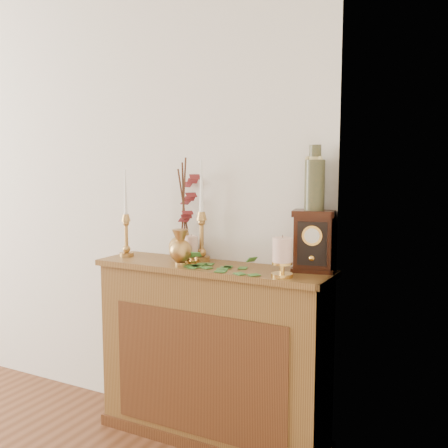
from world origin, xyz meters
The scene contains 10 objects.
console_shelf centered at (1.40, 2.10, 0.44)m, with size 1.24×0.34×0.93m.
candlestick_left centered at (0.86, 2.10, 1.09)m, with size 0.08×0.08×0.48m.
candlestick_center centered at (1.30, 2.18, 1.10)m, with size 0.09×0.09×0.53m.
bud_vase centered at (1.28, 2.00, 1.02)m, with size 0.11×0.11×0.18m.
ginger_jar centered at (1.20, 2.20, 1.17)m, with size 0.22×0.24×0.54m.
pillar_candle_left centered at (1.28, 2.10, 1.01)m, with size 0.08×0.08×0.15m.
pillar_candle_right centered at (1.82, 2.00, 1.03)m, with size 0.10×0.10×0.19m.
ivy_garland centered at (1.51, 2.02, 0.94)m, with size 0.51×0.22×0.08m.
mantel_clock centered at (1.90, 2.19, 1.07)m, with size 0.22×0.17×0.29m.
ceramic_vase centered at (1.90, 2.19, 1.36)m, with size 0.09×0.09×0.31m.
Camera 1 is at (2.68, -0.18, 1.45)m, focal length 42.00 mm.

